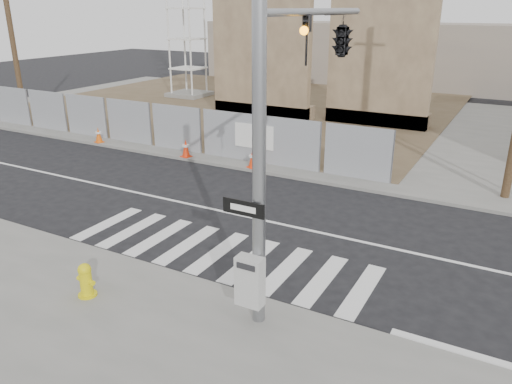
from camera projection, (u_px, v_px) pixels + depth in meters
The scene contains 12 objects.
ground at pixel (261, 220), 15.49m from camera, with size 100.00×100.00×0.00m, color black.
sidewalk_far at pixel (383, 128), 26.98m from camera, with size 50.00×20.00×0.12m, color slate.
signal_pole at pixel (318, 76), 11.02m from camera, with size 0.96×5.87×7.00m.
chain_link_fence at pixel (126, 121), 23.71m from camera, with size 24.60×0.04×2.00m, color gray.
concrete_wall_left at pixel (262, 60), 28.22m from camera, with size 6.00×1.30×8.00m.
concrete_wall_right at pixel (380, 65), 26.12m from camera, with size 5.50×1.30×8.00m.
utility_pole_left at pixel (10, 27), 26.30m from camera, with size 1.60×0.28×10.00m.
fire_hydrant at pixel (86, 280), 11.09m from camera, with size 0.50×0.49×0.80m.
traffic_cone_a at pixel (60, 122), 26.31m from camera, with size 0.48×0.48×0.77m.
traffic_cone_b at pixel (99, 135), 23.78m from camera, with size 0.47×0.47×0.73m.
traffic_cone_c at pixel (186, 148), 21.47m from camera, with size 0.46×0.46×0.77m.
traffic_cone_d at pixel (252, 159), 20.04m from camera, with size 0.50×0.50×0.74m.
Camera 1 is at (6.68, -12.55, 6.22)m, focal length 35.00 mm.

